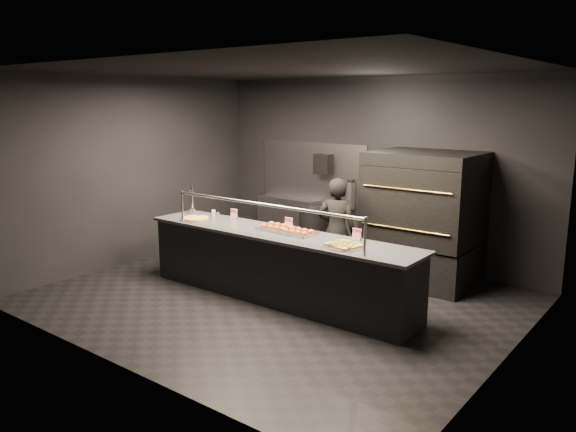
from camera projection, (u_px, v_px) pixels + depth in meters
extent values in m
plane|color=black|center=(277.00, 298.00, 7.58)|extent=(6.00, 6.00, 0.00)
plane|color=black|center=(276.00, 70.00, 6.97)|extent=(6.00, 6.00, 0.00)
cube|color=black|center=(373.00, 170.00, 9.21)|extent=(6.00, 0.04, 3.00)
cube|color=black|center=(112.00, 221.00, 5.34)|extent=(6.00, 0.04, 3.00)
cube|color=black|center=(133.00, 171.00, 9.08)|extent=(0.04, 5.00, 3.00)
cube|color=black|center=(516.00, 218.00, 5.47)|extent=(0.04, 5.00, 3.00)
cube|color=#99999E|center=(312.00, 177.00, 9.95)|extent=(2.20, 0.02, 1.20)
cube|color=black|center=(277.00, 267.00, 7.49)|extent=(4.00, 0.70, 0.88)
cube|color=#38383D|center=(277.00, 234.00, 7.39)|extent=(4.10, 0.78, 0.04)
cylinder|color=#99999E|center=(182.00, 206.00, 8.02)|extent=(0.03, 0.03, 0.45)
cylinder|color=#99999E|center=(365.00, 237.00, 6.21)|extent=(0.03, 0.03, 0.45)
cylinder|color=#99999E|center=(262.00, 204.00, 7.07)|extent=(3.00, 0.04, 0.04)
cube|color=black|center=(421.00, 261.00, 8.26)|extent=(1.50, 1.15, 0.60)
cube|color=black|center=(423.00, 222.00, 8.14)|extent=(1.50, 1.20, 0.55)
cube|color=black|center=(425.00, 184.00, 8.03)|extent=(1.50, 1.20, 0.55)
cube|color=black|center=(427.00, 158.00, 7.96)|extent=(1.50, 1.20, 0.18)
cylinder|color=gold|center=(404.00, 229.00, 7.66)|extent=(1.30, 0.02, 0.02)
cylinder|color=gold|center=(406.00, 189.00, 7.55)|extent=(1.30, 0.02, 0.02)
cube|color=#99999E|center=(289.00, 222.00, 10.24)|extent=(1.20, 0.35, 0.90)
cube|color=black|center=(323.00, 164.00, 9.65)|extent=(0.30, 0.20, 0.35)
cylinder|color=#B2B2B7|center=(350.00, 196.00, 9.43)|extent=(0.14, 0.14, 0.45)
cube|color=black|center=(351.00, 181.00, 9.38)|extent=(0.10, 0.06, 0.06)
cylinder|color=silver|center=(193.00, 211.00, 8.64)|extent=(0.13, 0.13, 0.07)
cylinder|color=silver|center=(192.00, 200.00, 8.61)|extent=(0.05, 0.05, 0.33)
cylinder|color=silver|center=(188.00, 191.00, 8.52)|extent=(0.02, 0.09, 0.02)
cone|color=black|center=(192.00, 185.00, 8.56)|extent=(0.05, 0.05, 0.13)
cylinder|color=silver|center=(196.00, 219.00, 8.19)|extent=(0.45, 0.45, 0.01)
cylinder|color=#B9863B|center=(196.00, 218.00, 8.19)|extent=(0.40, 0.40, 0.02)
cylinder|color=#F1B04E|center=(196.00, 217.00, 8.18)|extent=(0.35, 0.35, 0.01)
cube|color=silver|center=(277.00, 229.00, 7.55)|extent=(0.56, 0.47, 0.02)
ellipsoid|color=#A15922|center=(264.00, 225.00, 7.58)|extent=(0.09, 0.09, 0.06)
ellipsoid|color=#A15922|center=(271.00, 223.00, 7.70)|extent=(0.09, 0.09, 0.06)
ellipsoid|color=#A15922|center=(270.00, 226.00, 7.51)|extent=(0.09, 0.09, 0.06)
ellipsoid|color=#A15922|center=(278.00, 224.00, 7.63)|extent=(0.09, 0.09, 0.06)
ellipsoid|color=#A15922|center=(277.00, 228.00, 7.44)|extent=(0.09, 0.09, 0.06)
ellipsoid|color=#A15922|center=(284.00, 226.00, 7.57)|extent=(0.09, 0.09, 0.06)
ellipsoid|color=#A15922|center=(283.00, 229.00, 7.38)|extent=(0.09, 0.09, 0.06)
ellipsoid|color=#A15922|center=(290.00, 227.00, 7.50)|extent=(0.09, 0.09, 0.06)
cube|color=silver|center=(298.00, 233.00, 7.29)|extent=(0.51, 0.42, 0.02)
ellipsoid|color=#A15922|center=(285.00, 230.00, 7.32)|extent=(0.08, 0.08, 0.05)
ellipsoid|color=#A15922|center=(292.00, 228.00, 7.43)|extent=(0.08, 0.08, 0.05)
ellipsoid|color=#A15922|center=(292.00, 231.00, 7.26)|extent=(0.08, 0.08, 0.05)
ellipsoid|color=#A15922|center=(298.00, 229.00, 7.37)|extent=(0.08, 0.08, 0.05)
ellipsoid|color=#A15922|center=(298.00, 232.00, 7.19)|extent=(0.08, 0.08, 0.05)
ellipsoid|color=#A15922|center=(305.00, 230.00, 7.31)|extent=(0.08, 0.08, 0.05)
ellipsoid|color=#A15922|center=(304.00, 233.00, 7.13)|extent=(0.08, 0.08, 0.05)
ellipsoid|color=#A15922|center=(311.00, 231.00, 7.25)|extent=(0.08, 0.08, 0.05)
cylinder|color=silver|center=(344.00, 246.00, 6.65)|extent=(0.46, 0.46, 0.01)
cube|color=#B9863B|center=(344.00, 245.00, 6.65)|extent=(0.43, 0.40, 0.02)
cube|color=#F1B04E|center=(344.00, 244.00, 6.65)|extent=(0.41, 0.38, 0.01)
cube|color=#4F8E2B|center=(344.00, 243.00, 6.64)|extent=(0.39, 0.36, 0.01)
cylinder|color=silver|center=(214.00, 213.00, 8.39)|extent=(0.06, 0.06, 0.10)
cylinder|color=silver|center=(218.00, 215.00, 8.33)|extent=(0.04, 0.04, 0.08)
cube|color=white|center=(234.00, 214.00, 8.21)|extent=(0.12, 0.04, 0.15)
cube|color=white|center=(289.00, 223.00, 7.60)|extent=(0.12, 0.04, 0.15)
cube|color=white|center=(357.00, 234.00, 6.96)|extent=(0.12, 0.04, 0.15)
cylinder|color=black|center=(313.00, 232.00, 9.64)|extent=(0.49, 0.49, 0.81)
imported|color=black|center=(337.00, 231.00, 8.11)|extent=(0.66, 0.55, 1.55)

